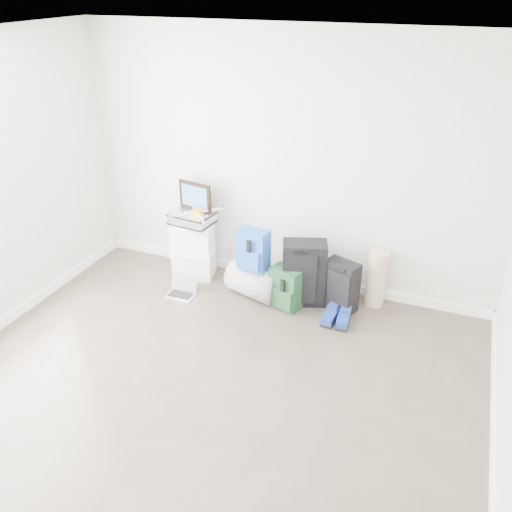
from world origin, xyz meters
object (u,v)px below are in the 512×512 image
at_px(briefcase, 192,218).
at_px(carry_on, 341,286).
at_px(duffel_bag, 254,282).
at_px(boxes_stack, 194,249).
at_px(large_suitcase, 304,273).
at_px(laptop, 182,290).

xyz_separation_m(briefcase, carry_on, (1.72, -0.09, -0.44)).
distance_m(briefcase, duffel_bag, 0.98).
height_order(boxes_stack, carry_on, boxes_stack).
bearing_deg(boxes_stack, duffel_bag, -24.78).
height_order(large_suitcase, laptop, large_suitcase).
height_order(boxes_stack, duffel_bag, boxes_stack).
distance_m(large_suitcase, carry_on, 0.40).
xyz_separation_m(boxes_stack, laptop, (0.07, -0.43, -0.27)).
bearing_deg(duffel_bag, briefcase, -174.57).
bearing_deg(carry_on, boxes_stack, -162.24).
height_order(large_suitcase, carry_on, large_suitcase).
relative_size(briefcase, large_suitcase, 0.64).
relative_size(briefcase, duffel_bag, 0.79).
bearing_deg(laptop, large_suitcase, 13.89).
xyz_separation_m(duffel_bag, laptop, (-0.74, -0.26, -0.12)).
bearing_deg(briefcase, carry_on, 3.30).
bearing_deg(briefcase, laptop, -74.80).
xyz_separation_m(large_suitcase, laptop, (-1.26, -0.33, -0.29)).
distance_m(briefcase, laptop, 0.79).
height_order(briefcase, duffel_bag, briefcase).
distance_m(boxes_stack, large_suitcase, 1.33).
bearing_deg(carry_on, briefcase, -162.24).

